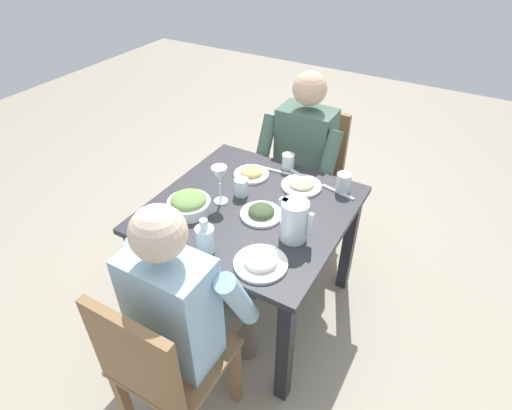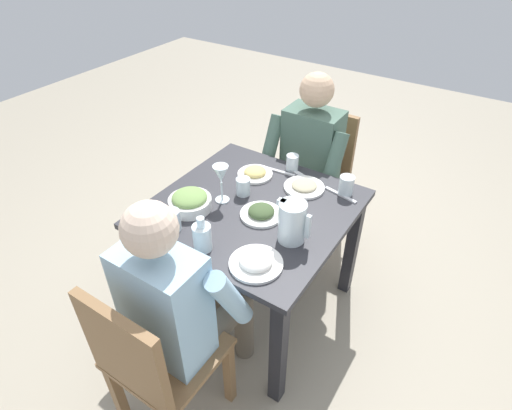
{
  "view_description": "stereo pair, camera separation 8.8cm",
  "coord_description": "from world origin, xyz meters",
  "px_view_note": "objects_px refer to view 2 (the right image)",
  "views": [
    {
      "loc": [
        0.82,
        -1.38,
        1.92
      ],
      "look_at": [
        0.05,
        -0.04,
        0.76
      ],
      "focal_mm": 29.38,
      "sensor_mm": 36.0,
      "label": 1
    },
    {
      "loc": [
        0.9,
        -1.33,
        1.92
      ],
      "look_at": [
        0.05,
        -0.04,
        0.76
      ],
      "focal_mm": 29.38,
      "sensor_mm": 36.0,
      "label": 2
    }
  ],
  "objects_px": {
    "diner_near": "(183,300)",
    "plate_beans": "(304,186)",
    "plate_fries": "(255,173)",
    "water_glass_near_right": "(172,220)",
    "dining_table": "(252,225)",
    "plate_dolmas": "(261,213)",
    "water_glass_center": "(346,185)",
    "water_glass_far_left": "(243,186)",
    "water_glass_near_left": "(292,162)",
    "oil_carafe": "(202,238)",
    "chair_near": "(151,360)",
    "water_pitcher": "(292,222)",
    "diner_far": "(304,166)",
    "wine_glass": "(221,176)",
    "chair_far": "(317,171)",
    "salad_bowl": "(190,201)",
    "plate_yoghurt": "(256,262)"
  },
  "relations": [
    {
      "from": "water_glass_near_right",
      "to": "wine_glass",
      "type": "relative_size",
      "value": 0.51
    },
    {
      "from": "water_pitcher",
      "to": "salad_bowl",
      "type": "bearing_deg",
      "value": -172.35
    },
    {
      "from": "diner_near",
      "to": "wine_glass",
      "type": "distance_m",
      "value": 0.62
    },
    {
      "from": "chair_near",
      "to": "water_pitcher",
      "type": "xyz_separation_m",
      "value": [
        0.22,
        0.68,
        0.32
      ]
    },
    {
      "from": "dining_table",
      "to": "plate_beans",
      "type": "distance_m",
      "value": 0.33
    },
    {
      "from": "dining_table",
      "to": "plate_dolmas",
      "type": "relative_size",
      "value": 4.58
    },
    {
      "from": "diner_far",
      "to": "water_glass_center",
      "type": "relative_size",
      "value": 11.6
    },
    {
      "from": "plate_fries",
      "to": "water_glass_near_right",
      "type": "bearing_deg",
      "value": -96.48
    },
    {
      "from": "chair_near",
      "to": "water_pitcher",
      "type": "distance_m",
      "value": 0.78
    },
    {
      "from": "water_pitcher",
      "to": "plate_yoghurt",
      "type": "relative_size",
      "value": 0.85
    },
    {
      "from": "plate_yoghurt",
      "to": "water_glass_near_left",
      "type": "height_order",
      "value": "water_glass_near_left"
    },
    {
      "from": "water_pitcher",
      "to": "wine_glass",
      "type": "bearing_deg",
      "value": 171.22
    },
    {
      "from": "plate_yoghurt",
      "to": "water_glass_near_left",
      "type": "xyz_separation_m",
      "value": [
        -0.24,
        0.72,
        0.03
      ]
    },
    {
      "from": "diner_far",
      "to": "plate_fries",
      "type": "distance_m",
      "value": 0.37
    },
    {
      "from": "plate_fries",
      "to": "wine_glass",
      "type": "xyz_separation_m",
      "value": [
        -0.01,
        -0.27,
        0.13
      ]
    },
    {
      "from": "water_glass_center",
      "to": "water_glass_far_left",
      "type": "bearing_deg",
      "value": -146.81
    },
    {
      "from": "diner_near",
      "to": "plate_yoghurt",
      "type": "distance_m",
      "value": 0.33
    },
    {
      "from": "plate_yoghurt",
      "to": "oil_carafe",
      "type": "height_order",
      "value": "oil_carafe"
    },
    {
      "from": "chair_far",
      "to": "salad_bowl",
      "type": "relative_size",
      "value": 4.22
    },
    {
      "from": "water_glass_near_left",
      "to": "oil_carafe",
      "type": "relative_size",
      "value": 0.53
    },
    {
      "from": "water_pitcher",
      "to": "plate_fries",
      "type": "distance_m",
      "value": 0.54
    },
    {
      "from": "water_glass_center",
      "to": "water_glass_far_left",
      "type": "distance_m",
      "value": 0.51
    },
    {
      "from": "water_pitcher",
      "to": "oil_carafe",
      "type": "xyz_separation_m",
      "value": [
        -0.28,
        -0.26,
        -0.04
      ]
    },
    {
      "from": "chair_far",
      "to": "plate_beans",
      "type": "distance_m",
      "value": 0.58
    },
    {
      "from": "diner_far",
      "to": "oil_carafe",
      "type": "height_order",
      "value": "diner_far"
    },
    {
      "from": "water_pitcher",
      "to": "oil_carafe",
      "type": "bearing_deg",
      "value": -138.0
    },
    {
      "from": "diner_near",
      "to": "plate_beans",
      "type": "height_order",
      "value": "diner_near"
    },
    {
      "from": "plate_beans",
      "to": "water_glass_near_left",
      "type": "xyz_separation_m",
      "value": [
        -0.14,
        0.13,
        0.03
      ]
    },
    {
      "from": "water_glass_far_left",
      "to": "wine_glass",
      "type": "xyz_separation_m",
      "value": [
        -0.06,
        -0.1,
        0.1
      ]
    },
    {
      "from": "water_pitcher",
      "to": "salad_bowl",
      "type": "height_order",
      "value": "water_pitcher"
    },
    {
      "from": "plate_yoghurt",
      "to": "water_glass_far_left",
      "type": "distance_m",
      "value": 0.5
    },
    {
      "from": "chair_near",
      "to": "wine_glass",
      "type": "distance_m",
      "value": 0.85
    },
    {
      "from": "salad_bowl",
      "to": "water_glass_near_left",
      "type": "relative_size",
      "value": 2.35
    },
    {
      "from": "diner_far",
      "to": "plate_yoghurt",
      "type": "xyz_separation_m",
      "value": [
        0.25,
        -0.9,
        0.09
      ]
    },
    {
      "from": "dining_table",
      "to": "water_glass_near_left",
      "type": "distance_m",
      "value": 0.43
    },
    {
      "from": "diner_near",
      "to": "water_glass_near_right",
      "type": "height_order",
      "value": "diner_near"
    },
    {
      "from": "plate_dolmas",
      "to": "water_glass_near_right",
      "type": "height_order",
      "value": "water_glass_near_right"
    },
    {
      "from": "dining_table",
      "to": "wine_glass",
      "type": "relative_size",
      "value": 4.64
    },
    {
      "from": "wine_glass",
      "to": "water_glass_far_left",
      "type": "bearing_deg",
      "value": 61.35
    },
    {
      "from": "diner_far",
      "to": "plate_beans",
      "type": "height_order",
      "value": "diner_far"
    },
    {
      "from": "diner_far",
      "to": "water_glass_far_left",
      "type": "bearing_deg",
      "value": -98.15
    },
    {
      "from": "oil_carafe",
      "to": "plate_beans",
      "type": "bearing_deg",
      "value": 76.63
    },
    {
      "from": "plate_dolmas",
      "to": "oil_carafe",
      "type": "bearing_deg",
      "value": -104.97
    },
    {
      "from": "water_pitcher",
      "to": "plate_dolmas",
      "type": "height_order",
      "value": "water_pitcher"
    },
    {
      "from": "salad_bowl",
      "to": "plate_dolmas",
      "type": "bearing_deg",
      "value": 23.33
    },
    {
      "from": "plate_fries",
      "to": "water_glass_center",
      "type": "height_order",
      "value": "water_glass_center"
    },
    {
      "from": "plate_yoghurt",
      "to": "oil_carafe",
      "type": "distance_m",
      "value": 0.25
    },
    {
      "from": "chair_near",
      "to": "oil_carafe",
      "type": "distance_m",
      "value": 0.51
    },
    {
      "from": "chair_far",
      "to": "diner_near",
      "type": "xyz_separation_m",
      "value": [
        0.08,
        -1.36,
        0.15
      ]
    },
    {
      "from": "diner_near",
      "to": "water_pitcher",
      "type": "height_order",
      "value": "diner_near"
    }
  ]
}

